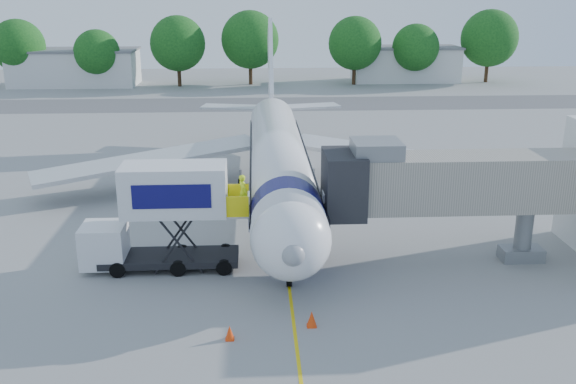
{
  "coord_description": "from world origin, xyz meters",
  "views": [
    {
      "loc": [
        -1.56,
        -37.76,
        13.81
      ],
      "look_at": [
        0.22,
        -4.47,
        3.2
      ],
      "focal_mm": 40.0,
      "sensor_mm": 36.0,
      "label": 1
    }
  ],
  "objects_px": {
    "catering_hiloader": "(163,218)",
    "ground_tug": "(356,352)",
    "aircraft": "(278,157)",
    "jet_bridge": "(443,183)"
  },
  "relations": [
    {
      "from": "aircraft",
      "to": "ground_tug",
      "type": "distance_m",
      "value": 21.0
    },
    {
      "from": "catering_hiloader",
      "to": "aircraft",
      "type": "bearing_deg",
      "value": 60.63
    },
    {
      "from": "jet_bridge",
      "to": "catering_hiloader",
      "type": "relative_size",
      "value": 1.63
    },
    {
      "from": "aircraft",
      "to": "catering_hiloader",
      "type": "distance_m",
      "value": 12.77
    },
    {
      "from": "jet_bridge",
      "to": "aircraft",
      "type": "bearing_deg",
      "value": 125.7
    },
    {
      "from": "aircraft",
      "to": "ground_tug",
      "type": "xyz_separation_m",
      "value": [
        2.14,
        -20.76,
        -2.26
      ]
    },
    {
      "from": "catering_hiloader",
      "to": "ground_tug",
      "type": "height_order",
      "value": "catering_hiloader"
    },
    {
      "from": "catering_hiloader",
      "to": "ground_tug",
      "type": "distance_m",
      "value": 12.95
    },
    {
      "from": "jet_bridge",
      "to": "catering_hiloader",
      "type": "height_order",
      "value": "jet_bridge"
    },
    {
      "from": "catering_hiloader",
      "to": "ground_tug",
      "type": "xyz_separation_m",
      "value": [
        8.4,
        -9.64,
        -2.08
      ]
    }
  ]
}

